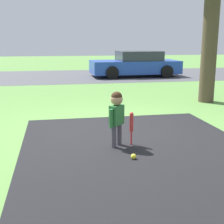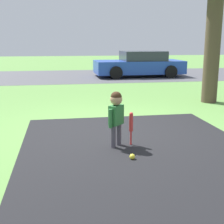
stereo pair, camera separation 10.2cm
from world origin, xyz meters
The scene contains 7 objects.
ground_plane centered at (0.00, 0.00, 0.00)m, with size 60.00×60.00×0.00m, color #5B8C42.
driveway_strip centered at (0.27, -2.50, 0.00)m, with size 3.68×7.00×0.01m.
street_strip centered at (0.00, 9.55, 0.00)m, with size 40.00×6.00×0.01m.
child centered at (-0.05, -0.98, 0.58)m, with size 0.28×0.28×0.90m.
baseball_bat centered at (0.21, -0.94, 0.36)m, with size 0.06×0.06×0.55m.
sports_ball centered at (0.08, -1.58, 0.04)m, with size 0.08×0.08×0.08m.
parked_car centered at (2.87, 8.86, 0.57)m, with size 4.17×2.11×1.20m.
Camera 2 is at (-0.91, -5.71, 1.67)m, focal length 50.00 mm.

